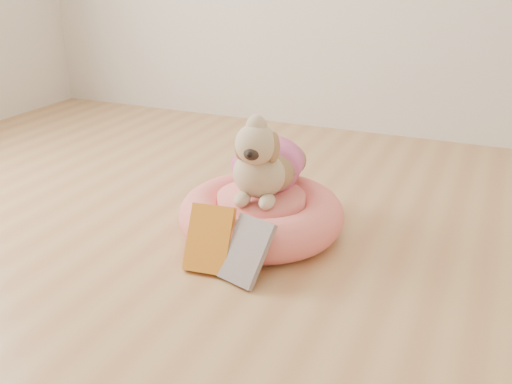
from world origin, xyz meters
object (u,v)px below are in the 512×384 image
at_px(pet_bed, 261,215).
at_px(dog, 265,149).
at_px(book_white, 246,251).
at_px(book_yellow, 209,239).

xyz_separation_m(pet_bed, dog, (0.00, 0.03, 0.25)).
relative_size(dog, book_white, 2.03).
bearing_deg(book_white, dog, 120.03).
relative_size(pet_bed, dog, 1.37).
distance_m(dog, book_yellow, 0.41).
height_order(book_yellow, book_white, book_yellow).
height_order(dog, book_white, dog).
bearing_deg(pet_bed, book_yellow, -100.84).
xyz_separation_m(dog, book_yellow, (-0.06, -0.34, -0.22)).
distance_m(book_yellow, book_white, 0.14).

